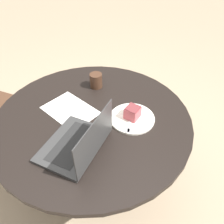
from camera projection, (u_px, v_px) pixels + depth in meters
ground_plane at (98, 182)px, 1.70m from camera, size 12.00×12.00×0.00m
dining_table at (94, 131)px, 1.32m from camera, size 1.12×1.12×0.70m
paper_document at (70, 110)px, 1.27m from camera, size 0.35×0.29×0.00m
plate at (132, 118)px, 1.22m from camera, size 0.25×0.25×0.01m
cake_slice at (132, 113)px, 1.19m from camera, size 0.10×0.10×0.07m
fork at (129, 123)px, 1.17m from camera, size 0.15×0.12×0.00m
coffee_glass at (96, 81)px, 1.43m from camera, size 0.08×0.08×0.10m
laptop at (78, 143)px, 1.04m from camera, size 0.40×0.42×0.22m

